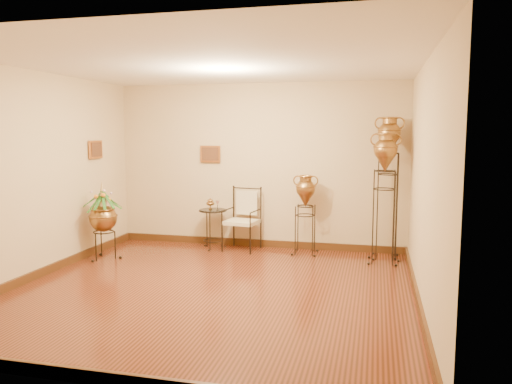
% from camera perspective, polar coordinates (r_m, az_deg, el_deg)
% --- Properties ---
extents(ground, '(5.00, 5.00, 0.00)m').
position_cam_1_polar(ground, '(6.45, -4.97, -11.06)').
color(ground, maroon).
rests_on(ground, ground).
extents(room_shell, '(5.02, 5.02, 2.81)m').
position_cam_1_polar(room_shell, '(6.15, -5.17, 4.52)').
color(room_shell, tan).
rests_on(room_shell, ground).
extents(amphora_tall, '(0.45, 0.45, 2.24)m').
position_cam_1_polar(amphora_tall, '(8.01, 14.81, 0.63)').
color(amphora_tall, black).
rests_on(amphora_tall, ground).
extents(amphora_mid, '(0.47, 0.47, 1.99)m').
position_cam_1_polar(amphora_mid, '(7.75, 14.43, -0.58)').
color(amphora_mid, black).
rests_on(amphora_mid, ground).
extents(amphora_short, '(0.45, 0.45, 1.31)m').
position_cam_1_polar(amphora_short, '(8.14, 5.65, -2.54)').
color(amphora_short, black).
rests_on(amphora_short, ground).
extents(planter_urn, '(0.75, 0.75, 1.25)m').
position_cam_1_polar(planter_urn, '(8.13, -17.08, -2.52)').
color(planter_urn, black).
rests_on(planter_urn, ground).
extents(armchair, '(0.66, 0.63, 1.04)m').
position_cam_1_polar(armchair, '(8.38, -1.65, -3.15)').
color(armchair, black).
rests_on(armchair, ground).
extents(side_table, '(0.49, 0.49, 0.85)m').
position_cam_1_polar(side_table, '(8.56, -4.95, -4.13)').
color(side_table, black).
rests_on(side_table, ground).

